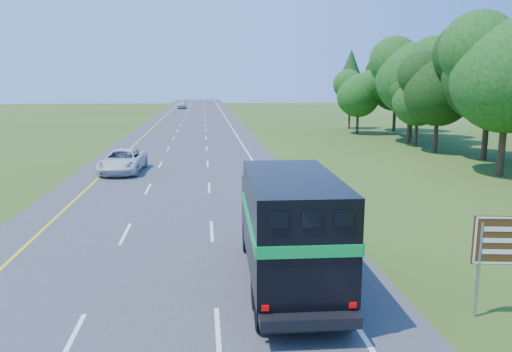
% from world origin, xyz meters
% --- Properties ---
extents(road, '(15.00, 260.00, 0.04)m').
position_xyz_m(road, '(0.00, 50.00, 0.02)').
color(road, '#38383A').
rests_on(road, ground).
extents(lane_markings, '(11.15, 260.00, 0.01)m').
position_xyz_m(lane_markings, '(0.00, 50.00, 0.04)').
color(lane_markings, yellow).
rests_on(lane_markings, road).
extents(horse_truck, '(2.81, 8.31, 3.65)m').
position_xyz_m(horse_truck, '(4.14, 13.95, 1.99)').
color(horse_truck, black).
rests_on(horse_truck, road).
extents(white_suv, '(3.00, 5.98, 1.62)m').
position_xyz_m(white_suv, '(-4.18, 34.94, 0.85)').
color(white_suv, silver).
rests_on(white_suv, road).
extents(far_car, '(2.23, 4.92, 1.64)m').
position_xyz_m(far_car, '(-3.43, 118.91, 0.86)').
color(far_car, '#B4B3BB').
rests_on(far_car, road).
extents(exit_sign, '(1.88, 0.32, 3.21)m').
position_xyz_m(exit_sign, '(9.68, 11.22, 2.08)').
color(exit_sign, gray).
rests_on(exit_sign, ground).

